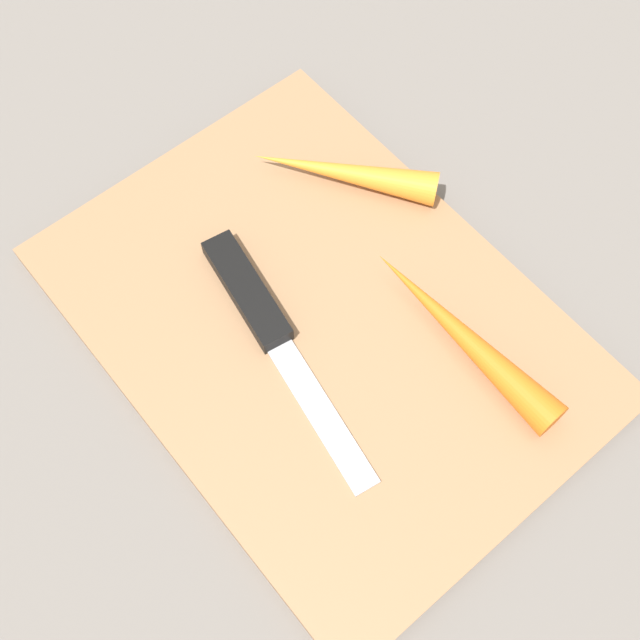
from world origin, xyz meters
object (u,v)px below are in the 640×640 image
at_px(knife, 256,306).
at_px(carrot_short, 344,172).
at_px(carrot_long, 462,335).
at_px(cutting_board, 320,324).

height_order(knife, carrot_short, carrot_short).
xyz_separation_m(carrot_short, carrot_long, (0.15, -0.03, 0.00)).
distance_m(cutting_board, knife, 0.04).
bearing_deg(carrot_long, knife, 38.74).
relative_size(knife, carrot_long, 1.27).
bearing_deg(cutting_board, carrot_long, 39.86).
distance_m(cutting_board, carrot_short, 0.11).
xyz_separation_m(cutting_board, carrot_short, (-0.07, 0.09, 0.02)).
bearing_deg(knife, carrot_long, 49.35).
height_order(knife, carrot_long, carrot_long).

